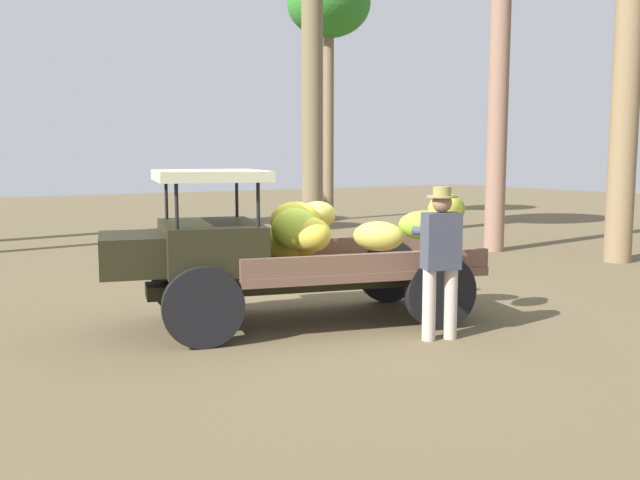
# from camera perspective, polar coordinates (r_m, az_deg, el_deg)

# --- Properties ---
(ground_plane) EXTENTS (60.00, 60.00, 0.00)m
(ground_plane) POSITION_cam_1_polar(r_m,az_deg,el_deg) (8.96, -0.12, -6.25)
(ground_plane) COLOR brown
(truck) EXTENTS (4.66, 2.63, 1.88)m
(truck) POSITION_cam_1_polar(r_m,az_deg,el_deg) (8.37, -3.37, -0.72)
(truck) COLOR black
(truck) RESTS_ON ground
(farmer) EXTENTS (0.54, 0.50, 1.71)m
(farmer) POSITION_cam_1_polar(r_m,az_deg,el_deg) (7.76, 9.92, -1.11)
(farmer) COLOR #BAAC9F
(farmer) RESTS_ON ground
(forest_tree_1) EXTENTS (2.60, 2.60, 7.79)m
(forest_tree_1) POSITION_cam_1_polar(r_m,az_deg,el_deg) (22.61, 0.73, 18.54)
(forest_tree_1) COLOR #796448
(forest_tree_1) RESTS_ON ground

